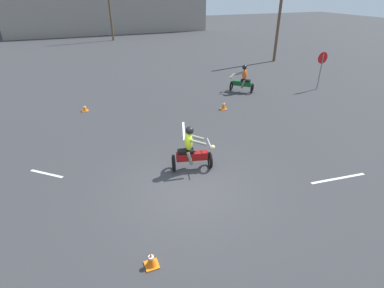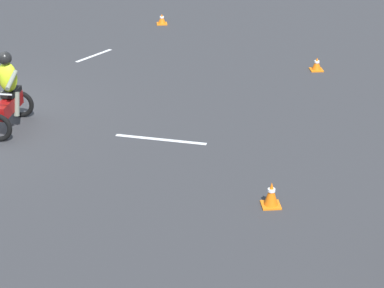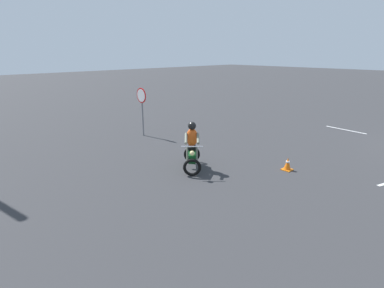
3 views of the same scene
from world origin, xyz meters
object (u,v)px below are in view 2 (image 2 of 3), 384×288
(motorcycle_rider_foreground, at_px, (8,96))
(traffic_cone_mid_center, at_px, (317,64))
(traffic_cone_near_left, at_px, (271,195))
(traffic_cone_far_right, at_px, (162,19))

(motorcycle_rider_foreground, bearing_deg, traffic_cone_mid_center, -143.81)
(traffic_cone_near_left, distance_m, traffic_cone_far_right, 11.61)
(traffic_cone_near_left, height_order, traffic_cone_mid_center, traffic_cone_near_left)
(traffic_cone_mid_center, bearing_deg, traffic_cone_far_right, -141.45)
(traffic_cone_far_right, bearing_deg, traffic_cone_mid_center, 38.55)
(traffic_cone_near_left, bearing_deg, traffic_cone_mid_center, 160.56)
(traffic_cone_far_right, bearing_deg, motorcycle_rider_foreground, -24.43)
(motorcycle_rider_foreground, height_order, traffic_cone_mid_center, motorcycle_rider_foreground)
(motorcycle_rider_foreground, height_order, traffic_cone_near_left, motorcycle_rider_foreground)
(traffic_cone_near_left, relative_size, traffic_cone_mid_center, 1.33)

